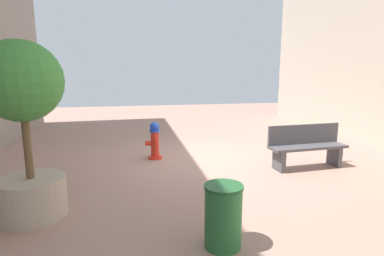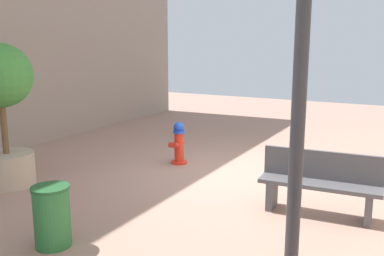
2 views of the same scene
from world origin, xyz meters
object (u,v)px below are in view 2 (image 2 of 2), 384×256
at_px(bench_near, 320,182).
at_px(street_lamp, 303,27).
at_px(trash_bin, 52,216).
at_px(planter_tree, 2,102).
at_px(fire_hydrant, 179,143).

bearing_deg(bench_near, street_lamp, 95.26).
xyz_separation_m(bench_near, trash_bin, (2.73, 2.69, -0.10)).
height_order(bench_near, planter_tree, planter_tree).
bearing_deg(trash_bin, planter_tree, -27.47).
height_order(fire_hydrant, trash_bin, fire_hydrant).
xyz_separation_m(street_lamp, trash_bin, (2.93, 0.43, -2.28)).
distance_m(bench_near, street_lamp, 3.15).
height_order(planter_tree, trash_bin, planter_tree).
relative_size(planter_tree, trash_bin, 3.23).
relative_size(fire_hydrant, bench_near, 0.51).
relative_size(bench_near, planter_tree, 0.70).
xyz_separation_m(planter_tree, street_lamp, (-5.46, 0.88, 1.15)).
distance_m(bench_near, planter_tree, 5.53).
bearing_deg(bench_near, trash_bin, 44.66).
bearing_deg(planter_tree, fire_hydrant, -126.44).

